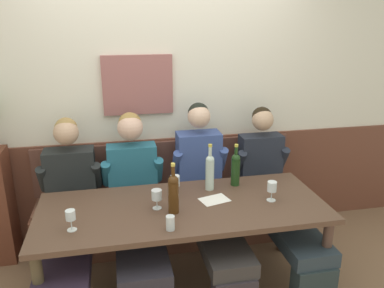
{
  "coord_description": "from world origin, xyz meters",
  "views": [
    {
      "loc": [
        -0.45,
        -2.38,
        2.04
      ],
      "look_at": [
        0.13,
        0.44,
        1.09
      ],
      "focal_mm": 36.48,
      "sensor_mm": 36.0,
      "label": 1
    }
  ],
  "objects_px": {
    "dining_table": "(183,215)",
    "person_left_seat": "(208,193)",
    "wine_bottle_amber_mid": "(210,171)",
    "wine_bottle_clear_water": "(236,168)",
    "person_center_right_seat": "(68,211)",
    "person_center_left_seat": "(136,204)",
    "wall_bench": "(170,214)",
    "wine_bottle_green_tall": "(173,192)",
    "wine_glass_near_bucket": "(175,182)",
    "wine_glass_by_bottle": "(71,216)",
    "water_tumbler_center": "(170,223)",
    "wine_glass_center_rear": "(157,196)",
    "person_right_seat": "(275,193)",
    "wine_glass_left_end": "(272,188)"
  },
  "relations": [
    {
      "from": "dining_table",
      "to": "person_left_seat",
      "type": "xyz_separation_m",
      "value": [
        0.27,
        0.35,
        -0.01
      ]
    },
    {
      "from": "wine_bottle_amber_mid",
      "to": "wine_bottle_clear_water",
      "type": "bearing_deg",
      "value": 10.26
    },
    {
      "from": "person_center_right_seat",
      "to": "person_center_left_seat",
      "type": "xyz_separation_m",
      "value": [
        0.52,
        -0.0,
        0.01
      ]
    },
    {
      "from": "person_center_right_seat",
      "to": "wall_bench",
      "type": "bearing_deg",
      "value": 24.63
    },
    {
      "from": "wine_bottle_green_tall",
      "to": "wine_bottle_clear_water",
      "type": "height_order",
      "value": "wine_bottle_green_tall"
    },
    {
      "from": "dining_table",
      "to": "person_left_seat",
      "type": "bearing_deg",
      "value": 52.14
    },
    {
      "from": "wine_glass_near_bucket",
      "to": "wine_bottle_amber_mid",
      "type": "bearing_deg",
      "value": 9.31
    },
    {
      "from": "person_center_right_seat",
      "to": "wine_glass_by_bottle",
      "type": "relative_size",
      "value": 9.21
    },
    {
      "from": "person_center_left_seat",
      "to": "person_left_seat",
      "type": "height_order",
      "value": "person_left_seat"
    },
    {
      "from": "wine_bottle_amber_mid",
      "to": "wine_bottle_clear_water",
      "type": "distance_m",
      "value": 0.23
    },
    {
      "from": "water_tumbler_center",
      "to": "wine_bottle_clear_water",
      "type": "bearing_deg",
      "value": 43.3
    },
    {
      "from": "wall_bench",
      "to": "water_tumbler_center",
      "type": "distance_m",
      "value": 1.14
    },
    {
      "from": "wine_bottle_green_tall",
      "to": "wine_bottle_amber_mid",
      "type": "xyz_separation_m",
      "value": [
        0.34,
        0.32,
        0.0
      ]
    },
    {
      "from": "wine_bottle_amber_mid",
      "to": "water_tumbler_center",
      "type": "distance_m",
      "value": 0.68
    },
    {
      "from": "wall_bench",
      "to": "person_center_left_seat",
      "type": "height_order",
      "value": "person_center_left_seat"
    },
    {
      "from": "person_center_left_seat",
      "to": "wine_bottle_clear_water",
      "type": "height_order",
      "value": "person_center_left_seat"
    },
    {
      "from": "wall_bench",
      "to": "dining_table",
      "type": "bearing_deg",
      "value": -90.0
    },
    {
      "from": "wine_glass_near_bucket",
      "to": "wine_glass_center_rear",
      "type": "bearing_deg",
      "value": -130.93
    },
    {
      "from": "person_left_seat",
      "to": "wine_bottle_amber_mid",
      "type": "distance_m",
      "value": 0.27
    },
    {
      "from": "wall_bench",
      "to": "person_center_right_seat",
      "type": "xyz_separation_m",
      "value": [
        -0.84,
        -0.39,
        0.32
      ]
    },
    {
      "from": "wall_bench",
      "to": "wine_bottle_amber_mid",
      "type": "bearing_deg",
      "value": -61.58
    },
    {
      "from": "person_right_seat",
      "to": "wine_bottle_green_tall",
      "type": "bearing_deg",
      "value": -157.28
    },
    {
      "from": "wine_glass_center_rear",
      "to": "wine_glass_near_bucket",
      "type": "xyz_separation_m",
      "value": [
        0.16,
        0.19,
        0.01
      ]
    },
    {
      "from": "dining_table",
      "to": "person_right_seat",
      "type": "relative_size",
      "value": 1.61
    },
    {
      "from": "water_tumbler_center",
      "to": "wine_glass_left_end",
      "type": "bearing_deg",
      "value": 18.05
    },
    {
      "from": "wine_glass_center_rear",
      "to": "water_tumbler_center",
      "type": "bearing_deg",
      "value": -80.94
    },
    {
      "from": "person_center_left_seat",
      "to": "wine_glass_left_end",
      "type": "relative_size",
      "value": 8.63
    },
    {
      "from": "wine_glass_by_bottle",
      "to": "wine_glass_center_rear",
      "type": "bearing_deg",
      "value": 17.99
    },
    {
      "from": "wine_bottle_clear_water",
      "to": "wine_bottle_green_tall",
      "type": "bearing_deg",
      "value": -147.54
    },
    {
      "from": "person_right_seat",
      "to": "person_left_seat",
      "type": "bearing_deg",
      "value": 176.34
    },
    {
      "from": "wine_bottle_clear_water",
      "to": "person_right_seat",
      "type": "bearing_deg",
      "value": 5.34
    },
    {
      "from": "person_center_right_seat",
      "to": "dining_table",
      "type": "bearing_deg",
      "value": -20.91
    },
    {
      "from": "wine_bottle_clear_water",
      "to": "wine_glass_center_rear",
      "type": "height_order",
      "value": "wine_bottle_clear_water"
    },
    {
      "from": "dining_table",
      "to": "wine_bottle_green_tall",
      "type": "height_order",
      "value": "wine_bottle_green_tall"
    },
    {
      "from": "person_center_left_seat",
      "to": "wine_glass_by_bottle",
      "type": "height_order",
      "value": "person_center_left_seat"
    },
    {
      "from": "person_center_right_seat",
      "to": "wine_glass_left_end",
      "type": "relative_size",
      "value": 8.59
    },
    {
      "from": "wine_glass_near_bucket",
      "to": "water_tumbler_center",
      "type": "bearing_deg",
      "value": -102.96
    },
    {
      "from": "person_center_left_seat",
      "to": "water_tumbler_center",
      "type": "distance_m",
      "value": 0.67
    },
    {
      "from": "wine_bottle_clear_water",
      "to": "wine_glass_center_rear",
      "type": "xyz_separation_m",
      "value": [
        -0.67,
        -0.28,
        -0.05
      ]
    },
    {
      "from": "wine_bottle_amber_mid",
      "to": "wall_bench",
      "type": "bearing_deg",
      "value": 118.42
    },
    {
      "from": "wine_glass_left_end",
      "to": "wine_glass_center_rear",
      "type": "relative_size",
      "value": 1.06
    },
    {
      "from": "dining_table",
      "to": "wine_bottle_clear_water",
      "type": "bearing_deg",
      "value": 29.67
    },
    {
      "from": "person_left_seat",
      "to": "wine_glass_near_bucket",
      "type": "xyz_separation_m",
      "value": [
        -0.29,
        -0.16,
        0.2
      ]
    },
    {
      "from": "water_tumbler_center",
      "to": "person_center_right_seat",
      "type": "bearing_deg",
      "value": 137.91
    },
    {
      "from": "wine_glass_center_rear",
      "to": "water_tumbler_center",
      "type": "distance_m",
      "value": 0.32
    },
    {
      "from": "dining_table",
      "to": "person_center_right_seat",
      "type": "distance_m",
      "value": 0.9
    },
    {
      "from": "dining_table",
      "to": "wine_glass_left_end",
      "type": "bearing_deg",
      "value": -4.42
    },
    {
      "from": "wine_bottle_green_tall",
      "to": "wine_glass_by_bottle",
      "type": "distance_m",
      "value": 0.69
    },
    {
      "from": "wine_bottle_green_tall",
      "to": "person_center_left_seat",
      "type": "bearing_deg",
      "value": 120.95
    },
    {
      "from": "wine_glass_left_end",
      "to": "wine_glass_near_bucket",
      "type": "xyz_separation_m",
      "value": [
        -0.68,
        0.24,
        0.01
      ]
    }
  ]
}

